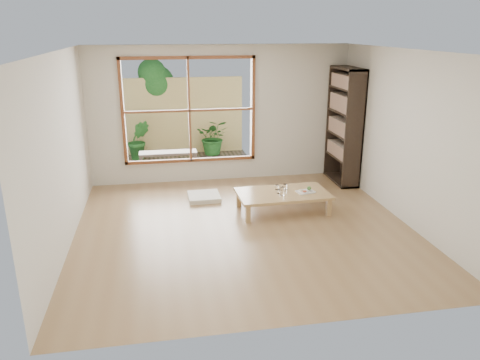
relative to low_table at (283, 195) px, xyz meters
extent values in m
plane|color=#98764C|center=(-0.75, -0.56, -0.29)|extent=(5.00, 5.00, 0.00)
cube|color=tan|center=(0.00, 0.00, 0.02)|extent=(1.51, 0.88, 0.05)
cube|color=tan|center=(-0.66, -0.36, -0.15)|extent=(0.08, 0.08, 0.28)
cube|color=tan|center=(-0.68, 0.32, -0.15)|extent=(0.08, 0.08, 0.28)
cube|color=tan|center=(0.68, -0.32, -0.15)|extent=(0.08, 0.08, 0.28)
cube|color=tan|center=(0.66, 0.36, -0.15)|extent=(0.08, 0.08, 0.28)
cube|color=white|center=(-1.22, 0.80, -0.25)|extent=(0.55, 0.55, 0.08)
cube|color=black|center=(1.55, 1.34, 0.81)|extent=(0.35, 0.99, 2.20)
cylinder|color=silver|center=(-0.04, -0.12, 0.11)|extent=(0.08, 0.08, 0.14)
cylinder|color=silver|center=(0.07, 0.13, 0.09)|extent=(0.07, 0.07, 0.10)
cylinder|color=silver|center=(-0.06, 0.16, 0.08)|extent=(0.06, 0.06, 0.08)
cylinder|color=silver|center=(-0.08, -0.03, 0.07)|extent=(0.06, 0.06, 0.07)
cube|color=white|center=(0.37, -0.05, 0.05)|extent=(0.32, 0.26, 0.02)
sphere|color=#3D6C2B|center=(0.44, -0.01, 0.09)|extent=(0.07, 0.07, 0.07)
cube|color=#C6502E|center=(0.34, -0.09, 0.07)|extent=(0.06, 0.05, 0.02)
cube|color=beige|center=(0.30, -0.02, 0.07)|extent=(0.07, 0.06, 0.02)
cylinder|color=silver|center=(0.40, -0.11, 0.06)|extent=(0.16, 0.05, 0.01)
cube|color=#3B312B|center=(-1.35, 3.00, -0.29)|extent=(2.80, 2.00, 0.05)
cube|color=black|center=(-1.77, 2.67, 0.10)|extent=(1.20, 0.35, 0.05)
cube|color=black|center=(-2.33, 2.53, -0.10)|extent=(0.06, 0.06, 0.33)
cube|color=black|center=(-2.34, 2.80, -0.10)|extent=(0.06, 0.06, 0.33)
cube|color=black|center=(-1.21, 2.53, -0.10)|extent=(0.06, 0.06, 0.33)
cube|color=black|center=(-1.21, 2.80, -0.10)|extent=(0.06, 0.06, 0.33)
cube|color=#CBBB68|center=(-1.35, 4.00, 0.61)|extent=(2.80, 0.06, 1.80)
imported|color=#255E22|center=(-0.68, 3.70, 0.16)|extent=(0.87, 0.79, 0.84)
imported|color=#255E22|center=(-2.39, 3.56, 0.19)|extent=(0.52, 0.43, 0.90)
cylinder|color=#4C3D2D|center=(-2.05, 4.30, 0.51)|extent=(0.14, 0.14, 1.60)
sphere|color=#255E22|center=(-1.93, 4.30, 1.36)|extent=(0.84, 0.84, 0.84)
sphere|color=#255E22|center=(-2.20, 4.38, 1.16)|extent=(0.70, 0.70, 0.70)
sphere|color=#255E22|center=(-2.02, 4.20, 1.61)|extent=(0.64, 0.64, 0.64)
camera|label=1|loc=(-1.97, -6.96, 2.63)|focal=35.00mm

